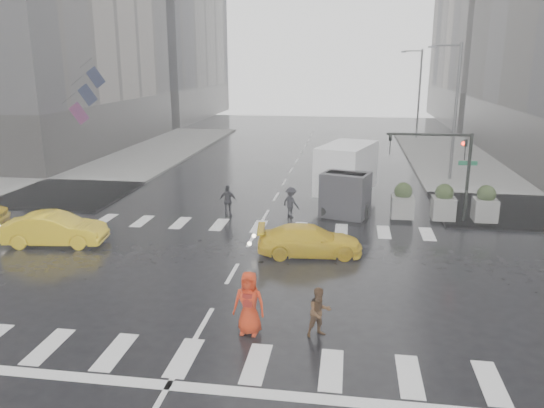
% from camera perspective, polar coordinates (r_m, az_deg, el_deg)
% --- Properties ---
extents(ground, '(120.00, 120.00, 0.00)m').
position_cam_1_polar(ground, '(20.43, -4.29, -7.46)').
color(ground, black).
rests_on(ground, ground).
extents(sidewalk_nw, '(35.00, 35.00, 0.15)m').
position_cam_1_polar(sidewalk_nw, '(43.72, -24.69, 3.53)').
color(sidewalk_nw, slate).
rests_on(sidewalk_nw, ground).
extents(road_markings, '(18.00, 48.00, 0.01)m').
position_cam_1_polar(road_markings, '(20.42, -4.29, -7.45)').
color(road_markings, silver).
rests_on(road_markings, ground).
extents(traffic_signal_pole, '(4.45, 0.42, 4.50)m').
position_cam_1_polar(traffic_signal_pole, '(27.20, 18.43, 4.59)').
color(traffic_signal_pole, black).
rests_on(traffic_signal_pole, ground).
extents(street_lamp_near, '(2.15, 0.22, 9.00)m').
position_cam_1_polar(street_lamp_near, '(37.08, 18.98, 9.87)').
color(street_lamp_near, '#59595B').
rests_on(street_lamp_near, ground).
extents(street_lamp_far, '(2.15, 0.22, 9.00)m').
position_cam_1_polar(street_lamp_far, '(56.83, 15.44, 11.70)').
color(street_lamp_far, '#59595B').
rests_on(street_lamp_far, ground).
extents(planter_west, '(1.10, 1.10, 1.80)m').
position_cam_1_polar(planter_west, '(27.58, 13.88, 0.30)').
color(planter_west, slate).
rests_on(planter_west, ground).
extents(planter_mid, '(1.10, 1.10, 1.80)m').
position_cam_1_polar(planter_mid, '(27.85, 17.97, 0.14)').
color(planter_mid, slate).
rests_on(planter_mid, ground).
extents(planter_east, '(1.10, 1.10, 1.80)m').
position_cam_1_polar(planter_east, '(28.26, 21.97, -0.01)').
color(planter_east, slate).
rests_on(planter_east, ground).
extents(flag_cluster, '(2.87, 3.06, 4.69)m').
position_cam_1_polar(flag_cluster, '(41.70, -19.59, 11.27)').
color(flag_cluster, '#59595B').
rests_on(flag_cluster, ground).
extents(pedestrian_brown, '(0.92, 0.85, 1.51)m').
position_cam_1_polar(pedestrian_brown, '(15.81, 5.12, -11.52)').
color(pedestrian_brown, '#4C311B').
rests_on(pedestrian_brown, ground).
extents(pedestrian_orange, '(0.99, 0.68, 1.94)m').
position_cam_1_polar(pedestrian_orange, '(15.82, -2.48, -10.58)').
color(pedestrian_orange, red).
rests_on(pedestrian_orange, ground).
extents(pedestrian_far_a, '(0.99, 0.63, 1.64)m').
position_cam_1_polar(pedestrian_far_a, '(27.56, -4.74, 0.34)').
color(pedestrian_far_a, black).
rests_on(pedestrian_far_a, ground).
extents(pedestrian_far_b, '(1.17, 1.07, 1.60)m').
position_cam_1_polar(pedestrian_far_b, '(27.27, 2.05, 0.17)').
color(pedestrian_far_b, black).
rests_on(pedestrian_far_b, ground).
extents(taxi_mid, '(4.52, 2.10, 1.43)m').
position_cam_1_polar(taxi_mid, '(25.07, -22.31, -2.53)').
color(taxi_mid, yellow).
rests_on(taxi_mid, ground).
extents(taxi_rear, '(4.03, 2.25, 1.26)m').
position_cam_1_polar(taxi_rear, '(22.10, 4.09, -3.93)').
color(taxi_rear, yellow).
rests_on(taxi_rear, ground).
extents(box_truck, '(2.36, 6.29, 3.34)m').
position_cam_1_polar(box_truck, '(29.42, 8.00, 3.12)').
color(box_truck, silver).
rests_on(box_truck, ground).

